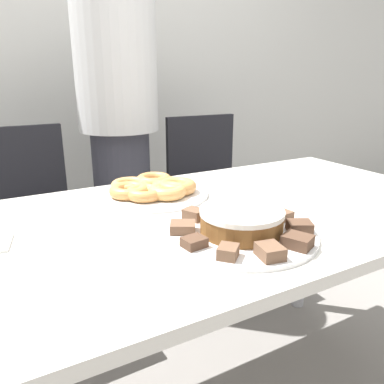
# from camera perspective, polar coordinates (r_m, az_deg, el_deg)

# --- Properties ---
(wall_back) EXTENTS (8.00, 0.05, 2.60)m
(wall_back) POSITION_cam_1_polar(r_m,az_deg,el_deg) (2.40, -17.38, 21.31)
(wall_back) COLOR silver
(wall_back) RESTS_ON ground_plane
(table) EXTENTS (1.58, 0.81, 0.74)m
(table) POSITION_cam_1_polar(r_m,az_deg,el_deg) (1.08, 3.17, -7.64)
(table) COLOR silver
(table) RESTS_ON ground_plane
(person_standing) EXTENTS (0.37, 0.37, 1.74)m
(person_standing) POSITION_cam_1_polar(r_m,az_deg,el_deg) (1.81, -11.10, 11.15)
(person_standing) COLOR #383842
(person_standing) RESTS_ON ground_plane
(office_chair_left) EXTENTS (0.45, 0.45, 0.90)m
(office_chair_left) POSITION_cam_1_polar(r_m,az_deg,el_deg) (1.73, -23.39, -7.08)
(office_chair_left) COLOR black
(office_chair_left) RESTS_ON ground_plane
(office_chair_right) EXTENTS (0.45, 0.45, 0.90)m
(office_chair_right) POSITION_cam_1_polar(r_m,az_deg,el_deg) (2.00, 3.26, -2.36)
(office_chair_right) COLOR black
(office_chair_right) RESTS_ON ground_plane
(plate_cake) EXTENTS (0.36, 0.36, 0.01)m
(plate_cake) POSITION_cam_1_polar(r_m,az_deg,el_deg) (0.90, 7.45, -6.32)
(plate_cake) COLOR white
(plate_cake) RESTS_ON table
(plate_donuts) EXTENTS (0.33, 0.33, 0.01)m
(plate_donuts) POSITION_cam_1_polar(r_m,az_deg,el_deg) (1.19, -5.59, -0.29)
(plate_donuts) COLOR white
(plate_donuts) RESTS_ON table
(frosted_cake) EXTENTS (0.20, 0.20, 0.06)m
(frosted_cake) POSITION_cam_1_polar(r_m,az_deg,el_deg) (0.89, 7.53, -4.32)
(frosted_cake) COLOR brown
(frosted_cake) RESTS_ON plate_cake
(lamington_0) EXTENTS (0.07, 0.07, 0.03)m
(lamington_0) POSITION_cam_1_polar(r_m,az_deg,el_deg) (0.92, 16.05, -5.11)
(lamington_0) COLOR #513828
(lamington_0) RESTS_ON plate_cake
(lamington_1) EXTENTS (0.06, 0.05, 0.02)m
(lamington_1) POSITION_cam_1_polar(r_m,az_deg,el_deg) (0.99, 13.34, -3.49)
(lamington_1) COLOR brown
(lamington_1) RESTS_ON plate_cake
(lamington_2) EXTENTS (0.06, 0.06, 0.02)m
(lamington_2) POSITION_cam_1_polar(r_m,az_deg,el_deg) (1.02, 8.96, -2.55)
(lamington_2) COLOR brown
(lamington_2) RESTS_ON plate_cake
(lamington_3) EXTENTS (0.06, 0.07, 0.02)m
(lamington_3) POSITION_cam_1_polar(r_m,az_deg,el_deg) (1.01, 4.19, -2.59)
(lamington_3) COLOR brown
(lamington_3) RESTS_ON plate_cake
(lamington_4) EXTENTS (0.06, 0.06, 0.03)m
(lamington_4) POSITION_cam_1_polar(r_m,az_deg,el_deg) (0.96, 0.29, -3.41)
(lamington_4) COLOR brown
(lamington_4) RESTS_ON plate_cake
(lamington_5) EXTENTS (0.08, 0.07, 0.02)m
(lamington_5) POSITION_cam_1_polar(r_m,az_deg,el_deg) (0.88, -1.40, -5.39)
(lamington_5) COLOR brown
(lamington_5) RESTS_ON plate_cake
(lamington_6) EXTENTS (0.05, 0.05, 0.02)m
(lamington_6) POSITION_cam_1_polar(r_m,az_deg,el_deg) (0.81, 0.32, -7.66)
(lamington_6) COLOR #513828
(lamington_6) RESTS_ON plate_cake
(lamington_7) EXTENTS (0.06, 0.06, 0.03)m
(lamington_7) POSITION_cam_1_polar(r_m,az_deg,el_deg) (0.77, 5.52, -9.06)
(lamington_7) COLOR brown
(lamington_7) RESTS_ON plate_cake
(lamington_8) EXTENTS (0.06, 0.06, 0.03)m
(lamington_8) POSITION_cam_1_polar(r_m,az_deg,el_deg) (0.78, 11.81, -8.87)
(lamington_8) COLOR brown
(lamington_8) RESTS_ON plate_cake
(lamington_9) EXTENTS (0.07, 0.07, 0.03)m
(lamington_9) POSITION_cam_1_polar(r_m,az_deg,el_deg) (0.84, 15.77, -7.22)
(lamington_9) COLOR #513828
(lamington_9) RESTS_ON plate_cake
(donut_0) EXTENTS (0.10, 0.10, 0.03)m
(donut_0) POSITION_cam_1_polar(r_m,az_deg,el_deg) (1.18, -5.62, 0.64)
(donut_0) COLOR #D18E4C
(donut_0) RESTS_ON plate_donuts
(donut_1) EXTENTS (0.12, 0.12, 0.04)m
(donut_1) POSITION_cam_1_polar(r_m,az_deg,el_deg) (1.18, -2.30, 0.85)
(donut_1) COLOR #D18E4C
(donut_1) RESTS_ON plate_donuts
(donut_2) EXTENTS (0.12, 0.12, 0.03)m
(donut_2) POSITION_cam_1_polar(r_m,az_deg,el_deg) (1.22, -3.50, 1.19)
(donut_2) COLOR #C68447
(donut_2) RESTS_ON plate_donuts
(donut_3) EXTENTS (0.12, 0.12, 0.03)m
(donut_3) POSITION_cam_1_polar(r_m,az_deg,el_deg) (1.27, -5.83, 1.90)
(donut_3) COLOR #D18E4C
(donut_3) RESTS_ON plate_donuts
(donut_4) EXTENTS (0.12, 0.12, 0.03)m
(donut_4) POSITION_cam_1_polar(r_m,az_deg,el_deg) (1.23, -9.48, 1.12)
(donut_4) COLOR tan
(donut_4) RESTS_ON plate_donuts
(donut_5) EXTENTS (0.12, 0.12, 0.03)m
(donut_5) POSITION_cam_1_polar(r_m,az_deg,el_deg) (1.16, -9.58, 0.21)
(donut_5) COLOR #D18E4C
(donut_5) RESTS_ON plate_donuts
(donut_6) EXTENTS (0.12, 0.12, 0.03)m
(donut_6) POSITION_cam_1_polar(r_m,az_deg,el_deg) (1.13, -7.17, -0.14)
(donut_6) COLOR #D18E4C
(donut_6) RESTS_ON plate_donuts
(donut_7) EXTENTS (0.12, 0.12, 0.04)m
(donut_7) POSITION_cam_1_polar(r_m,az_deg,el_deg) (1.13, -3.81, 0.13)
(donut_7) COLOR tan
(donut_7) RESTS_ON plate_donuts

